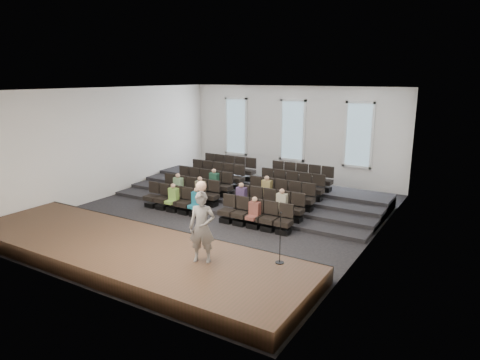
# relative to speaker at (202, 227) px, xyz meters

# --- Properties ---
(ground) EXTENTS (14.00, 14.00, 0.00)m
(ground) POSITION_rel_speaker_xyz_m (-2.68, 4.87, -1.49)
(ground) COLOR black
(ground) RESTS_ON ground
(ceiling) EXTENTS (12.00, 14.00, 0.02)m
(ceiling) POSITION_rel_speaker_xyz_m (-2.68, 4.87, 3.52)
(ceiling) COLOR white
(ceiling) RESTS_ON ground
(wall_back) EXTENTS (12.00, 0.04, 5.00)m
(wall_back) POSITION_rel_speaker_xyz_m (-2.68, 11.89, 1.01)
(wall_back) COLOR white
(wall_back) RESTS_ON ground
(wall_front) EXTENTS (12.00, 0.04, 5.00)m
(wall_front) POSITION_rel_speaker_xyz_m (-2.68, -2.15, 1.01)
(wall_front) COLOR white
(wall_front) RESTS_ON ground
(wall_left) EXTENTS (0.04, 14.00, 5.00)m
(wall_left) POSITION_rel_speaker_xyz_m (-8.70, 4.87, 1.01)
(wall_left) COLOR white
(wall_left) RESTS_ON ground
(wall_right) EXTENTS (0.04, 14.00, 5.00)m
(wall_right) POSITION_rel_speaker_xyz_m (3.34, 4.87, 1.01)
(wall_right) COLOR white
(wall_right) RESTS_ON ground
(stage) EXTENTS (11.80, 3.60, 0.50)m
(stage) POSITION_rel_speaker_xyz_m (-2.68, -0.23, -1.24)
(stage) COLOR #40281B
(stage) RESTS_ON ground
(stage_lip) EXTENTS (11.80, 0.06, 0.52)m
(stage_lip) POSITION_rel_speaker_xyz_m (-2.68, 1.54, -1.24)
(stage_lip) COLOR black
(stage_lip) RESTS_ON ground
(risers) EXTENTS (11.80, 4.80, 0.60)m
(risers) POSITION_rel_speaker_xyz_m (-2.68, 8.04, -1.29)
(risers) COLOR black
(risers) RESTS_ON ground
(seating_rows) EXTENTS (6.80, 4.70, 1.67)m
(seating_rows) POSITION_rel_speaker_xyz_m (-2.68, 6.41, -0.81)
(seating_rows) COLOR black
(seating_rows) RESTS_ON ground
(windows) EXTENTS (8.44, 0.10, 3.24)m
(windows) POSITION_rel_speaker_xyz_m (-2.68, 11.82, 1.21)
(windows) COLOR white
(windows) RESTS_ON wall_back
(audience) EXTENTS (5.45, 2.64, 1.10)m
(audience) POSITION_rel_speaker_xyz_m (-2.83, 5.20, -0.67)
(audience) COLOR #7CAF46
(audience) RESTS_ON seating_rows
(speaker) EXTENTS (0.85, 0.71, 1.98)m
(speaker) POSITION_rel_speaker_xyz_m (0.00, 0.00, 0.00)
(speaker) COLOR slate
(speaker) RESTS_ON stage
(mic_stand) EXTENTS (0.25, 0.25, 1.48)m
(mic_stand) POSITION_rel_speaker_xyz_m (1.87, 1.00, -0.55)
(mic_stand) COLOR black
(mic_stand) RESTS_ON stage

